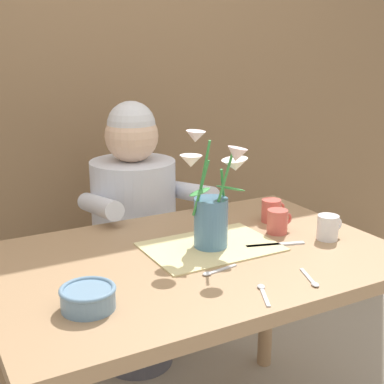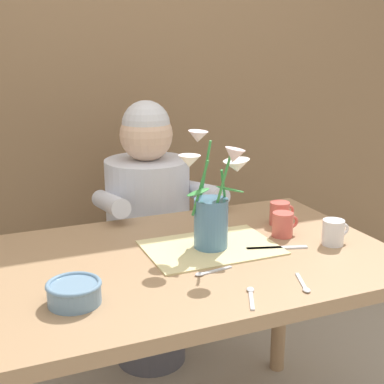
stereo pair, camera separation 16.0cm
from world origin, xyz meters
name	(u,v)px [view 2 (the right image)]	position (x,y,z in m)	size (l,w,h in m)	color
wood_panel_backdrop	(101,65)	(0.00, 1.05, 1.25)	(4.00, 0.10, 2.50)	brown
dining_table	(191,285)	(0.00, 0.00, 0.64)	(1.20, 0.80, 0.74)	#9E7A56
seated_person	(149,239)	(0.07, 0.62, 0.56)	(0.45, 0.47, 1.14)	#4C4C56
striped_placemat	(211,247)	(0.08, 0.03, 0.74)	(0.40, 0.28, 0.01)	beige
flower_vase	(213,205)	(0.08, 0.02, 0.88)	(0.24, 0.26, 0.35)	teal
ceramic_bowl	(74,292)	(-0.38, -0.17, 0.77)	(0.14, 0.14, 0.06)	#6689A8
dinner_knife	(277,248)	(0.26, -0.06, 0.74)	(0.19, 0.02, 0.01)	silver
tea_cup	(280,213)	(0.39, 0.14, 0.78)	(0.09, 0.07, 0.08)	#CC564C
coffee_cup	(334,232)	(0.44, -0.09, 0.78)	(0.09, 0.07, 0.08)	silver
ceramic_mug	(283,224)	(0.34, 0.03, 0.78)	(0.09, 0.07, 0.08)	#CC564C
spoon_0	(304,286)	(0.19, -0.31, 0.74)	(0.05, 0.12, 0.01)	silver
spoon_1	(251,294)	(0.04, -0.30, 0.74)	(0.07, 0.11, 0.01)	silver
spoon_2	(208,272)	(-0.01, -0.14, 0.74)	(0.12, 0.03, 0.01)	silver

